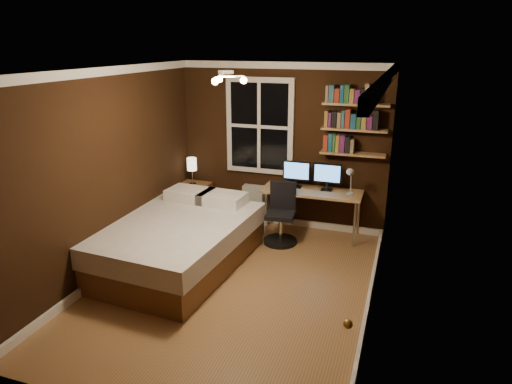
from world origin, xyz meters
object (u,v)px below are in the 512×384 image
(nightstand, at_px, (194,202))
(monitor_left, at_px, (297,174))
(desk_lamp, at_px, (350,181))
(radiator, at_px, (256,204))
(desk, at_px, (312,194))
(office_chair, at_px, (281,221))
(bed, at_px, (176,241))
(bedside_lamp, at_px, (192,171))
(monitor_right, at_px, (327,177))

(nightstand, xyz_separation_m, monitor_left, (1.67, 0.10, 0.60))
(desk_lamp, bearing_deg, radiator, 169.95)
(desk, xyz_separation_m, office_chair, (-0.35, -0.41, -0.32))
(bed, xyz_separation_m, desk, (1.43, 1.53, 0.31))
(bedside_lamp, height_order, desk_lamp, desk_lamp)
(bedside_lamp, distance_m, desk_lamp, 2.49)
(monitor_left, height_order, monitor_right, same)
(bed, distance_m, nightstand, 1.58)
(bedside_lamp, relative_size, desk, 0.30)
(bedside_lamp, bearing_deg, monitor_right, 2.60)
(monitor_right, bearing_deg, office_chair, -138.91)
(nightstand, relative_size, desk, 0.41)
(monitor_right, distance_m, desk_lamp, 0.38)
(bed, relative_size, monitor_left, 5.65)
(bed, relative_size, desk_lamp, 5.33)
(monitor_left, bearing_deg, nightstand, -176.69)
(monitor_left, bearing_deg, bedside_lamp, -176.69)
(monitor_left, xyz_separation_m, desk_lamp, (0.81, -0.15, 0.02))
(nightstand, height_order, office_chair, office_chair)
(radiator, relative_size, office_chair, 0.70)
(radiator, bearing_deg, desk, -11.15)
(radiator, relative_size, desk, 0.42)
(desk_lamp, relative_size, office_chair, 0.50)
(nightstand, bearing_deg, bedside_lamp, 0.00)
(bedside_lamp, xyz_separation_m, desk_lamp, (2.48, -0.06, 0.10))
(nightstand, xyz_separation_m, radiator, (1.00, 0.21, 0.01))
(bed, xyz_separation_m, office_chair, (1.09, 1.12, -0.01))
(monitor_right, bearing_deg, desk, -160.36)
(monitor_right, bearing_deg, nightstand, -177.40)
(desk_lamp, height_order, office_chair, desk_lamp)
(bed, bearing_deg, desk_lamp, 40.18)
(monitor_left, bearing_deg, bed, -126.39)
(radiator, distance_m, monitor_right, 1.28)
(radiator, bearing_deg, monitor_left, -9.23)
(desk, bearing_deg, desk_lamp, -8.19)
(bed, bearing_deg, monitor_left, 57.76)
(bed, height_order, office_chair, office_chair)
(monitor_left, distance_m, monitor_right, 0.46)
(nightstand, height_order, bedside_lamp, bedside_lamp)
(nightstand, distance_m, desk_lamp, 2.56)
(desk, distance_m, office_chair, 0.62)
(desk_lamp, xyz_separation_m, office_chair, (-0.90, -0.33, -0.60))
(bedside_lamp, relative_size, monitor_left, 1.05)
(bed, distance_m, monitor_right, 2.36)
(nightstand, height_order, desk_lamp, desk_lamp)
(bed, distance_m, office_chair, 1.56)
(desk, relative_size, monitor_left, 3.53)
(bedside_lamp, xyz_separation_m, office_chair, (1.58, -0.39, -0.50))
(desk, xyz_separation_m, monitor_left, (-0.25, 0.07, 0.26))
(radiator, height_order, monitor_left, monitor_left)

